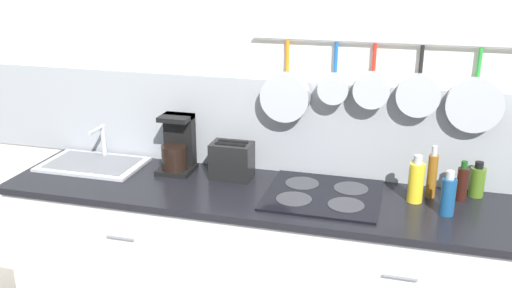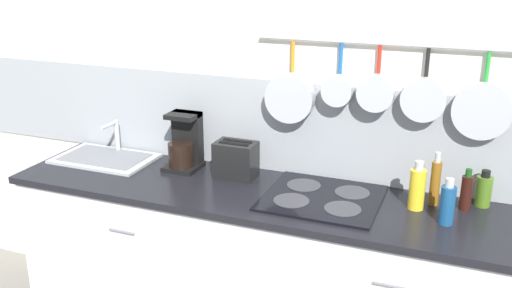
# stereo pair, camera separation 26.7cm
# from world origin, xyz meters

# --- Properties ---
(wall_back) EXTENTS (7.20, 0.15, 2.60)m
(wall_back) POSITION_xyz_m (0.00, 0.33, 1.27)
(wall_back) COLOR silver
(wall_back) RESTS_ON ground_plane
(cabinet_base) EXTENTS (2.58, 0.57, 0.85)m
(cabinet_base) POSITION_xyz_m (0.00, -0.00, 0.43)
(cabinet_base) COLOR silver
(cabinet_base) RESTS_ON ground_plane
(countertop) EXTENTS (2.62, 0.59, 0.03)m
(countertop) POSITION_xyz_m (0.00, 0.00, 0.87)
(countertop) COLOR black
(countertop) RESTS_ON cabinet_base
(sink_basin) EXTENTS (0.54, 0.34, 0.19)m
(sink_basin) POSITION_xyz_m (-1.00, 0.11, 0.90)
(sink_basin) COLOR #B7BABF
(sink_basin) RESTS_ON countertop
(coffee_maker) EXTENTS (0.18, 0.18, 0.30)m
(coffee_maker) POSITION_xyz_m (-0.53, 0.17, 1.01)
(coffee_maker) COLOR black
(coffee_maker) RESTS_ON countertop
(toaster) EXTENTS (0.22, 0.14, 0.19)m
(toaster) POSITION_xyz_m (-0.22, 0.14, 0.98)
(toaster) COLOR black
(toaster) RESTS_ON countertop
(cooktop) EXTENTS (0.53, 0.49, 0.01)m
(cooktop) POSITION_xyz_m (0.26, 0.04, 0.89)
(cooktop) COLOR black
(cooktop) RESTS_ON countertop
(bottle_hot_sauce) EXTENTS (0.07, 0.07, 0.23)m
(bottle_hot_sauce) POSITION_xyz_m (0.68, 0.09, 0.99)
(bottle_hot_sauce) COLOR yellow
(bottle_hot_sauce) RESTS_ON countertop
(bottle_vinegar) EXTENTS (0.05, 0.05, 0.25)m
(bottle_vinegar) POSITION_xyz_m (0.75, 0.17, 1.00)
(bottle_vinegar) COLOR #8C5919
(bottle_vinegar) RESTS_ON countertop
(bottle_cooking_wine) EXTENTS (0.06, 0.06, 0.21)m
(bottle_cooking_wine) POSITION_xyz_m (0.82, -0.02, 0.98)
(bottle_cooking_wine) COLOR navy
(bottle_cooking_wine) RESTS_ON countertop
(bottle_sesame_oil) EXTENTS (0.05, 0.05, 0.19)m
(bottle_sesame_oil) POSITION_xyz_m (0.89, 0.16, 0.97)
(bottle_sesame_oil) COLOR #33140F
(bottle_sesame_oil) RESTS_ON countertop
(bottle_olive_oil) EXTENTS (0.07, 0.07, 0.17)m
(bottle_olive_oil) POSITION_xyz_m (0.96, 0.23, 0.96)
(bottle_olive_oil) COLOR #4C721E
(bottle_olive_oil) RESTS_ON countertop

